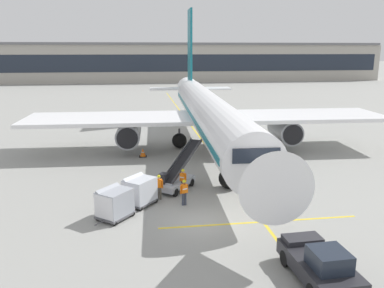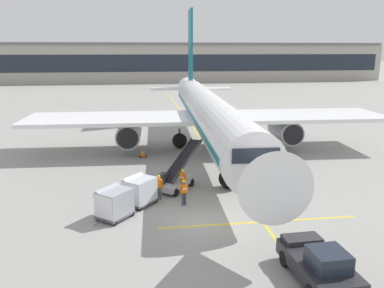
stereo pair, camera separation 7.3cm
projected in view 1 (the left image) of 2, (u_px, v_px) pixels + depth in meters
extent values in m
plane|color=gray|center=(202.00, 221.00, 23.39)|extent=(600.00, 600.00, 0.00)
cylinder|color=white|center=(209.00, 113.00, 38.54)|extent=(5.24, 36.06, 3.71)
cube|color=#146B7A|center=(209.00, 113.00, 38.54)|extent=(5.22, 34.63, 0.44)
cone|color=white|center=(265.00, 176.00, 19.37)|extent=(3.68, 3.85, 3.52)
cone|color=white|center=(189.00, 89.00, 58.73)|extent=(3.40, 6.06, 3.15)
cube|color=white|center=(114.00, 119.00, 38.65)|extent=(17.36, 7.91, 0.36)
cylinder|color=#93969E|center=(129.00, 133.00, 38.40)|extent=(2.50, 4.77, 2.30)
cylinder|color=black|center=(127.00, 139.00, 36.09)|extent=(1.96, 0.20, 1.95)
cube|color=white|center=(297.00, 116.00, 40.44)|extent=(17.36, 7.91, 0.36)
cylinder|color=#93969E|center=(285.00, 130.00, 39.91)|extent=(2.50, 4.77, 2.30)
cylinder|color=black|center=(293.00, 135.00, 37.60)|extent=(1.96, 0.20, 1.95)
cube|color=#146B7A|center=(190.00, 49.00, 55.93)|extent=(0.46, 4.32, 10.78)
cube|color=white|center=(190.00, 89.00, 56.95)|extent=(11.72, 3.37, 0.20)
cube|color=#1E2633|center=(253.00, 152.00, 21.75)|extent=(2.66, 1.78, 0.82)
cylinder|color=#47474C|center=(229.00, 170.00, 28.69)|extent=(0.22, 0.22, 1.25)
sphere|color=black|center=(229.00, 178.00, 28.84)|extent=(1.53, 1.53, 1.53)
cylinder|color=#47474C|center=(179.00, 135.00, 40.59)|extent=(0.22, 0.22, 1.25)
sphere|color=black|center=(179.00, 141.00, 40.74)|extent=(1.53, 1.53, 1.53)
cylinder|color=#47474C|center=(232.00, 133.00, 41.13)|extent=(0.22, 0.22, 1.25)
sphere|color=black|center=(232.00, 139.00, 41.28)|extent=(1.53, 1.53, 1.53)
cube|color=#A3A8B2|center=(175.00, 183.00, 28.65)|extent=(3.28, 3.70, 0.44)
cube|color=black|center=(164.00, 178.00, 27.87)|extent=(0.80, 0.81, 0.70)
cylinder|color=#333338|center=(169.00, 175.00, 28.45)|extent=(0.08, 0.08, 0.80)
cube|color=#A3A8B2|center=(182.00, 161.00, 29.34)|extent=(3.52, 4.41, 2.35)
cube|color=black|center=(182.00, 160.00, 29.32)|extent=(3.32, 4.21, 2.20)
cube|color=#333338|center=(188.00, 161.00, 29.12)|extent=(2.80, 3.87, 2.38)
cube|color=#333338|center=(177.00, 159.00, 29.51)|extent=(2.80, 3.87, 2.38)
cylinder|color=black|center=(191.00, 182.00, 29.40)|extent=(0.49, 0.57, 0.56)
cylinder|color=black|center=(174.00, 179.00, 30.06)|extent=(0.49, 0.57, 0.56)
cylinder|color=black|center=(175.00, 192.00, 27.34)|extent=(0.49, 0.57, 0.56)
cylinder|color=black|center=(157.00, 189.00, 28.00)|extent=(0.49, 0.57, 0.56)
cube|color=#515156|center=(140.00, 201.00, 25.91)|extent=(2.51, 2.56, 0.12)
cylinder|color=#4C4C51|center=(127.00, 208.00, 24.79)|extent=(0.50, 0.58, 0.07)
cube|color=silver|center=(140.00, 190.00, 25.72)|extent=(2.37, 2.42, 1.50)
cube|color=silver|center=(135.00, 181.00, 25.81)|extent=(1.81, 1.95, 0.74)
cube|color=silver|center=(130.00, 194.00, 24.92)|extent=(1.13, 0.94, 1.38)
sphere|color=black|center=(124.00, 204.00, 25.60)|extent=(0.30, 0.30, 0.30)
sphere|color=black|center=(141.00, 208.00, 24.91)|extent=(0.30, 0.30, 0.30)
sphere|color=black|center=(140.00, 197.00, 26.93)|extent=(0.30, 0.30, 0.30)
sphere|color=black|center=(156.00, 200.00, 26.24)|extent=(0.30, 0.30, 0.30)
cube|color=#515156|center=(115.00, 215.00, 23.81)|extent=(2.51, 2.56, 0.12)
cylinder|color=#4C4C51|center=(99.00, 223.00, 22.70)|extent=(0.50, 0.58, 0.07)
cube|color=#9EA3AD|center=(115.00, 202.00, 23.62)|extent=(2.37, 2.42, 1.50)
cube|color=#9EA3AD|center=(109.00, 193.00, 23.71)|extent=(1.81, 1.95, 0.74)
cube|color=silver|center=(103.00, 208.00, 22.82)|extent=(1.13, 0.94, 1.38)
sphere|color=black|center=(98.00, 218.00, 23.51)|extent=(0.30, 0.30, 0.30)
sphere|color=black|center=(115.00, 223.00, 22.82)|extent=(0.30, 0.30, 0.30)
sphere|color=black|center=(116.00, 209.00, 24.84)|extent=(0.30, 0.30, 0.30)
sphere|color=black|center=(133.00, 214.00, 24.15)|extent=(0.30, 0.30, 0.30)
cube|color=#232328|center=(319.00, 266.00, 17.31)|extent=(2.28, 4.48, 0.70)
cube|color=#1E2633|center=(329.00, 260.00, 16.39)|extent=(1.53, 1.60, 0.80)
cube|color=#28282D|center=(302.00, 239.00, 18.77)|extent=(1.82, 1.04, 0.24)
cylinder|color=black|center=(322.00, 255.00, 18.84)|extent=(0.31, 0.77, 0.76)
cylinder|color=black|center=(286.00, 258.00, 18.52)|extent=(0.31, 0.77, 0.76)
cylinder|color=black|center=(355.00, 288.00, 16.24)|extent=(0.31, 0.77, 0.76)
cylinder|color=#333847|center=(138.00, 198.00, 25.93)|extent=(0.15, 0.15, 0.86)
cylinder|color=#333847|center=(135.00, 198.00, 25.87)|extent=(0.15, 0.15, 0.86)
cube|color=orange|center=(136.00, 188.00, 25.73)|extent=(0.42, 0.32, 0.58)
cube|color=white|center=(137.00, 188.00, 25.62)|extent=(0.33, 0.08, 0.08)
sphere|color=#9E7051|center=(136.00, 182.00, 25.64)|extent=(0.21, 0.21, 0.21)
sphere|color=yellow|center=(136.00, 181.00, 25.62)|extent=(0.23, 0.23, 0.23)
cylinder|color=orange|center=(140.00, 188.00, 25.83)|extent=(0.09, 0.09, 0.56)
cylinder|color=orange|center=(133.00, 189.00, 25.66)|extent=(0.09, 0.09, 0.56)
cylinder|color=#333847|center=(185.00, 199.00, 25.80)|extent=(0.15, 0.15, 0.86)
cylinder|color=#333847|center=(183.00, 199.00, 25.71)|extent=(0.15, 0.15, 0.86)
cube|color=orange|center=(184.00, 188.00, 25.59)|extent=(0.44, 0.36, 0.58)
cube|color=white|center=(185.00, 189.00, 25.48)|extent=(0.32, 0.13, 0.08)
sphere|color=brown|center=(184.00, 182.00, 25.49)|extent=(0.21, 0.21, 0.21)
sphere|color=yellow|center=(184.00, 181.00, 25.47)|extent=(0.23, 0.23, 0.23)
cylinder|color=orange|center=(187.00, 189.00, 25.71)|extent=(0.09, 0.09, 0.56)
cylinder|color=orange|center=(181.00, 190.00, 25.48)|extent=(0.09, 0.09, 0.56)
cylinder|color=#514C42|center=(158.00, 193.00, 26.76)|extent=(0.15, 0.15, 0.86)
cylinder|color=#514C42|center=(160.00, 193.00, 26.73)|extent=(0.15, 0.15, 0.86)
cube|color=orange|center=(159.00, 183.00, 26.58)|extent=(0.44, 0.35, 0.58)
cube|color=white|center=(159.00, 183.00, 26.70)|extent=(0.33, 0.12, 0.08)
sphere|color=tan|center=(159.00, 177.00, 26.49)|extent=(0.21, 0.21, 0.21)
sphere|color=yellow|center=(159.00, 176.00, 26.47)|extent=(0.23, 0.23, 0.23)
cylinder|color=orange|center=(156.00, 184.00, 26.63)|extent=(0.09, 0.09, 0.56)
cylinder|color=orange|center=(162.00, 184.00, 26.55)|extent=(0.09, 0.09, 0.56)
cylinder|color=#333847|center=(184.00, 187.00, 28.00)|extent=(0.15, 0.15, 0.86)
cylinder|color=#333847|center=(182.00, 186.00, 28.09)|extent=(0.15, 0.15, 0.86)
cube|color=orange|center=(183.00, 177.00, 27.88)|extent=(0.44, 0.43, 0.58)
cube|color=white|center=(182.00, 177.00, 27.78)|extent=(0.27, 0.23, 0.08)
sphere|color=tan|center=(183.00, 171.00, 27.78)|extent=(0.21, 0.21, 0.21)
sphere|color=yellow|center=(183.00, 171.00, 27.77)|extent=(0.23, 0.23, 0.23)
cylinder|color=orange|center=(186.00, 178.00, 27.77)|extent=(0.09, 0.09, 0.56)
cylinder|color=orange|center=(180.00, 177.00, 28.02)|extent=(0.09, 0.09, 0.56)
cube|color=black|center=(143.00, 156.00, 37.52)|extent=(0.71, 0.71, 0.05)
cone|color=orange|center=(143.00, 152.00, 37.43)|extent=(0.57, 0.57, 0.75)
cylinder|color=white|center=(143.00, 152.00, 37.42)|extent=(0.31, 0.31, 0.09)
cube|color=yellow|center=(210.00, 151.00, 39.48)|extent=(0.20, 110.00, 0.01)
cube|color=yellow|center=(260.00, 222.00, 23.30)|extent=(12.00, 0.20, 0.01)
cube|color=#A8A399|center=(178.00, 63.00, 128.79)|extent=(129.77, 19.17, 11.24)
cube|color=#1E2633|center=(182.00, 63.00, 119.45)|extent=(125.88, 0.10, 5.06)
cube|color=slate|center=(179.00, 44.00, 125.55)|extent=(128.47, 16.29, 0.70)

